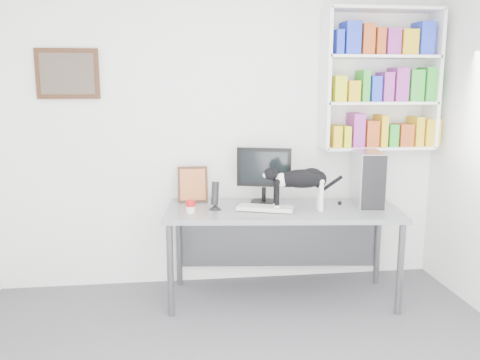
# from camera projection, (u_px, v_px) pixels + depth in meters

# --- Properties ---
(room) EXTENTS (4.01, 4.01, 2.70)m
(room) POSITION_uv_depth(u_px,v_px,m) (256.00, 177.00, 2.61)
(room) COLOR #515156
(room) RESTS_ON ground
(bookshelf) EXTENTS (1.03, 0.28, 1.24)m
(bookshelf) POSITION_uv_depth(u_px,v_px,m) (380.00, 80.00, 4.49)
(bookshelf) COLOR white
(bookshelf) RESTS_ON room
(wall_art) EXTENTS (0.52, 0.04, 0.42)m
(wall_art) POSITION_uv_depth(u_px,v_px,m) (68.00, 74.00, 4.27)
(wall_art) COLOR #412415
(wall_art) RESTS_ON room
(desk) EXTENTS (1.99, 0.96, 0.80)m
(desk) POSITION_uv_depth(u_px,v_px,m) (282.00, 254.00, 4.30)
(desk) COLOR gray
(desk) RESTS_ON room
(monitor) EXTENTS (0.51, 0.34, 0.49)m
(monitor) POSITION_uv_depth(u_px,v_px,m) (264.00, 175.00, 4.34)
(monitor) COLOR black
(monitor) RESTS_ON desk
(keyboard) EXTENTS (0.49, 0.31, 0.03)m
(keyboard) POSITION_uv_depth(u_px,v_px,m) (265.00, 208.00, 4.15)
(keyboard) COLOR beige
(keyboard) RESTS_ON desk
(pc_tower) EXTENTS (0.27, 0.48, 0.46)m
(pc_tower) POSITION_uv_depth(u_px,v_px,m) (367.00, 178.00, 4.31)
(pc_tower) COLOR silver
(pc_tower) RESTS_ON desk
(speaker) EXTENTS (0.14, 0.14, 0.24)m
(speaker) POSITION_uv_depth(u_px,v_px,m) (215.00, 195.00, 4.15)
(speaker) COLOR black
(speaker) RESTS_ON desk
(leaning_print) EXTENTS (0.26, 0.11, 0.32)m
(leaning_print) POSITION_uv_depth(u_px,v_px,m) (193.00, 184.00, 4.42)
(leaning_print) COLOR #412415
(leaning_print) RESTS_ON desk
(soup_can) EXTENTS (0.08, 0.08, 0.10)m
(soup_can) POSITION_uv_depth(u_px,v_px,m) (191.00, 207.00, 4.06)
(soup_can) COLOR red
(soup_can) RESTS_ON desk
(cat) EXTENTS (0.59, 0.18, 0.36)m
(cat) POSITION_uv_depth(u_px,v_px,m) (300.00, 189.00, 4.10)
(cat) COLOR black
(cat) RESTS_ON desk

